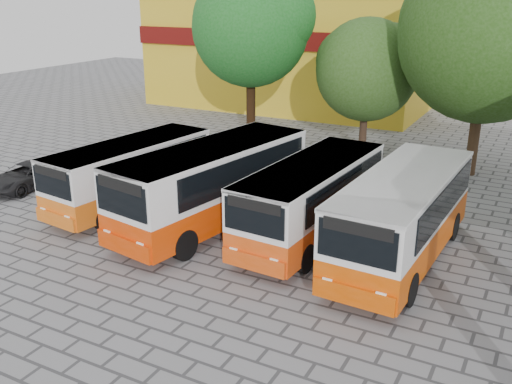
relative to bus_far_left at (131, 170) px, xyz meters
The scene contains 10 objects.
ground 8.20m from the bus_far_left, 22.41° to the right, with size 90.00×90.00×0.00m, color gray.
shophouse_block 23.34m from the bus_far_left, 98.81° to the left, with size 20.40×10.40×8.30m.
bus_far_left is the anchor object (origin of this frame).
bus_centre_left 4.03m from the bus_far_left, ahead, with size 3.91×8.77×3.04m.
bus_centre_right 7.65m from the bus_far_left, ahead, with size 2.80×7.75×2.74m.
bus_far_right 10.88m from the bus_far_left, ahead, with size 2.83×8.16×2.90m.
tree_left 11.80m from the bus_far_left, 91.16° to the left, with size 6.54×6.23×9.55m.
tree_middle 13.76m from the bus_far_left, 64.40° to the left, with size 5.56×5.29×7.08m.
tree_right 16.70m from the bus_far_left, 43.39° to the left, with size 8.12×7.73×10.27m.
parked_car 5.72m from the bus_far_left, behind, with size 1.83×3.96×1.10m, color black.
Camera 1 is at (7.21, -13.78, 8.31)m, focal length 40.00 mm.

